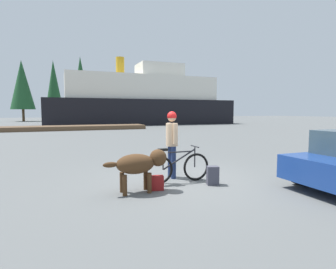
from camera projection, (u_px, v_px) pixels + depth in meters
ground_plane at (181, 180)px, 7.13m from camera, size 160.00×160.00×0.00m
bicycle at (178, 167)px, 6.87m from camera, size 1.73×0.44×0.91m
person_cyclist at (172, 138)px, 7.31m from camera, size 0.32×0.53×1.80m
dog at (140, 164)px, 6.02m from camera, size 1.43×0.52×0.94m
backpack at (213, 175)px, 6.67m from camera, size 0.33×0.27×0.46m
handbag_pannier at (156, 183)px, 6.22m from camera, size 0.35×0.24×0.33m
dock_pier at (55, 128)px, 25.84m from camera, size 17.10×2.89×0.40m
ferry_boat at (143, 101)px, 37.66m from camera, size 25.11×7.19×8.95m
pine_tree_far_left at (22, 85)px, 47.77m from camera, size 4.07×4.07×10.76m
pine_tree_center at (81, 81)px, 50.27m from camera, size 3.02×3.02×11.85m
pine_tree_far_right at (162, 89)px, 57.37m from camera, size 4.01×4.01×10.80m
pine_tree_mid_back at (54, 84)px, 55.95m from camera, size 3.26×3.26×12.24m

